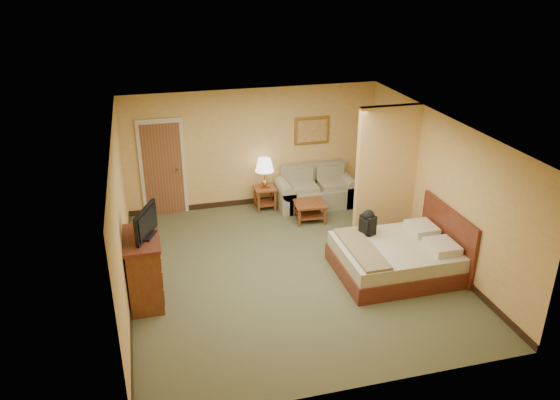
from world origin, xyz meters
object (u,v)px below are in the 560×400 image
object	(u,v)px
coffee_table	(309,207)
dresser	(144,269)
loveseat	(316,193)
bed	(399,257)

from	to	relation	value
coffee_table	dresser	world-z (taller)	dresser
dresser	coffee_table	bearing A→B (deg)	32.39
coffee_table	dresser	xyz separation A→B (m)	(-3.41, -2.16, 0.29)
loveseat	bed	distance (m)	3.14
dresser	bed	world-z (taller)	dresser
coffee_table	dresser	size ratio (longest dim) A/B	0.60
bed	loveseat	bearing A→B (deg)	99.33
coffee_table	bed	size ratio (longest dim) A/B	0.33
loveseat	coffee_table	world-z (taller)	loveseat
loveseat	coffee_table	distance (m)	0.80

